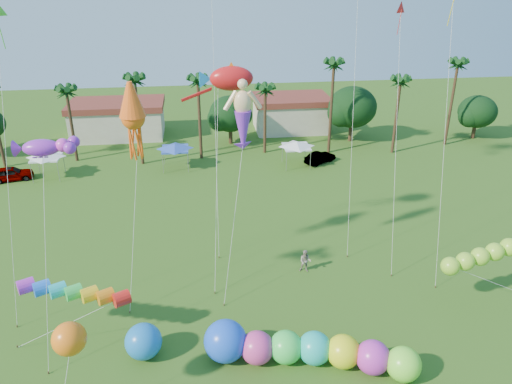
{
  "coord_description": "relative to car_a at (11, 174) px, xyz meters",
  "views": [
    {
      "loc": [
        -3.48,
        -17.76,
        21.97
      ],
      "look_at": [
        0.0,
        10.0,
        9.0
      ],
      "focal_mm": 35.0,
      "sensor_mm": 36.0,
      "label": 1
    }
  ],
  "objects": [
    {
      "name": "tree_line",
      "position": [
        27.5,
        8.29,
        3.5
      ],
      "size": [
        69.46,
        8.91,
        11.0
      ],
      "color": "#3A2819",
      "rests_on": "ground"
    },
    {
      "name": "buildings_row",
      "position": [
        20.85,
        14.29,
        1.22
      ],
      "size": [
        35.0,
        7.0,
        4.0
      ],
      "color": "beige",
      "rests_on": "ground"
    },
    {
      "name": "tent_row",
      "position": [
        17.94,
        0.62,
        1.97
      ],
      "size": [
        31.0,
        4.0,
        0.6
      ],
      "color": "white",
      "rests_on": "ground"
    },
    {
      "name": "car_a",
      "position": [
        0.0,
        0.0,
        0.0
      ],
      "size": [
        4.87,
        2.81,
        1.56
      ],
      "primitive_type": "imported",
      "rotation": [
        0.0,
        0.0,
        1.79
      ],
      "color": "#4C4C54",
      "rests_on": "ground"
    },
    {
      "name": "car_b",
      "position": [
        34.99,
        0.89,
        -0.11
      ],
      "size": [
        4.2,
        3.43,
        1.35
      ],
      "primitive_type": "imported",
      "rotation": [
        0.0,
        0.0,
        2.15
      ],
      "color": "#4C4C54",
      "rests_on": "ground"
    },
    {
      "name": "spectator_b",
      "position": [
        28.31,
        -21.52,
        0.15
      ],
      "size": [
        1.08,
        0.95,
        1.85
      ],
      "primitive_type": "imported",
      "rotation": [
        0.0,
        0.0,
        -0.32
      ],
      "color": "gray",
      "rests_on": "ground"
    },
    {
      "name": "caterpillar_inflatable",
      "position": [
        25.99,
        -31.15,
        0.31
      ],
      "size": [
        12.63,
        5.48,
        2.6
      ],
      "rotation": [
        0.0,
        0.0,
        -0.26
      ],
      "color": "#DA3992",
      "rests_on": "ground"
    },
    {
      "name": "blue_ball",
      "position": [
        16.63,
        -29.3,
        0.34
      ],
      "size": [
        2.23,
        2.23,
        2.23
      ],
      "primitive_type": "sphere",
      "color": "blue",
      "rests_on": "ground"
    },
    {
      "name": "rainbow_tube",
      "position": [
        13.69,
        -27.78,
        2.49
      ],
      "size": [
        8.48,
        2.87,
        3.74
      ],
      "color": "red",
      "rests_on": "ground"
    },
    {
      "name": "green_worm",
      "position": [
        37.06,
        -26.84,
        2.44
      ],
      "size": [
        10.37,
        3.35,
        3.98
      ],
      "color": "#92D830",
      "rests_on": "ground"
    },
    {
      "name": "orange_ball_kite",
      "position": [
        13.69,
        -33.21,
        4.26
      ],
      "size": [
        2.25,
        2.25,
        5.89
      ],
      "color": "orange",
      "rests_on": "ground"
    },
    {
      "name": "merman_kite",
      "position": [
        23.69,
        -20.46,
        11.29
      ],
      "size": [
        3.14,
        5.56,
        14.45
      ],
      "color": "#F9C78D",
      "rests_on": "ground"
    },
    {
      "name": "fish_kite",
      "position": [
        23.16,
        -17.77,
        13.58
      ],
      "size": [
        4.87,
        6.92,
        15.34
      ],
      "color": "red",
      "rests_on": "ground"
    },
    {
      "name": "squid_kite",
      "position": [
        16.35,
        -20.7,
        11.76
      ],
      "size": [
        2.2,
        5.45,
        15.07
      ],
      "color": "#FF5D14",
      "rests_on": "ground"
    },
    {
      "name": "lobster_kite",
      "position": [
        11.87,
        -26.08,
        11.78
      ],
      "size": [
        3.78,
        5.32,
        13.26
      ],
      "color": "purple",
      "rests_on": "ground"
    },
    {
      "name": "delta_kite_red",
      "position": [
        34.76,
        -19.02,
        17.72
      ],
      "size": [
        1.0,
        4.5,
        19.54
      ],
      "color": "red",
      "rests_on": "ground"
    }
  ]
}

